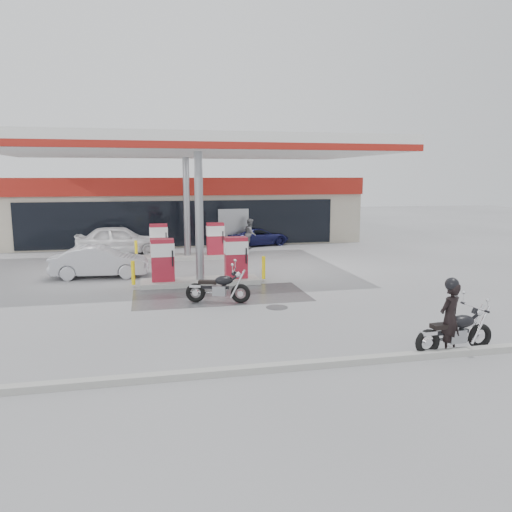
% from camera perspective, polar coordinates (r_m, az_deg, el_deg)
% --- Properties ---
extents(ground, '(90.00, 90.00, 0.00)m').
position_cam_1_polar(ground, '(17.40, -5.68, -4.57)').
color(ground, gray).
rests_on(ground, ground).
extents(wet_patch, '(6.00, 3.00, 0.00)m').
position_cam_1_polar(wet_patch, '(17.47, -4.05, -4.49)').
color(wet_patch, '#4C4C4F').
rests_on(wet_patch, ground).
extents(drain_cover, '(0.70, 0.70, 0.01)m').
position_cam_1_polar(drain_cover, '(15.85, 2.41, -5.89)').
color(drain_cover, '#38383A').
rests_on(drain_cover, ground).
extents(kerb, '(28.00, 0.25, 0.15)m').
position_cam_1_polar(kerb, '(10.77, -1.24, -12.90)').
color(kerb, gray).
rests_on(kerb, ground).
extents(store_building, '(22.00, 8.22, 4.00)m').
position_cam_1_polar(store_building, '(32.86, -8.98, 5.39)').
color(store_building, '#B3A996').
rests_on(store_building, ground).
extents(canopy, '(16.00, 10.02, 5.51)m').
position_cam_1_polar(canopy, '(21.91, -7.46, 12.11)').
color(canopy, silver).
rests_on(canopy, ground).
extents(pump_island_near, '(5.14, 1.30, 1.78)m').
position_cam_1_polar(pump_island_near, '(19.20, -6.41, -1.11)').
color(pump_island_near, '#9E9E99').
rests_on(pump_island_near, ground).
extents(pump_island_far, '(5.14, 1.30, 1.78)m').
position_cam_1_polar(pump_island_far, '(25.11, -7.84, 1.29)').
color(pump_island_far, '#9E9E99').
rests_on(pump_island_far, ground).
extents(main_motorcycle, '(2.10, 0.80, 1.08)m').
position_cam_1_polar(main_motorcycle, '(12.74, 21.86, -8.13)').
color(main_motorcycle, black).
rests_on(main_motorcycle, ground).
extents(biker_main, '(0.73, 0.63, 1.70)m').
position_cam_1_polar(biker_main, '(12.52, 21.27, -6.62)').
color(biker_main, black).
rests_on(biker_main, ground).
extents(parked_motorcycle, '(2.09, 1.00, 1.10)m').
position_cam_1_polar(parked_motorcycle, '(16.35, -4.25, -3.70)').
color(parked_motorcycle, black).
rests_on(parked_motorcycle, ground).
extents(sedan_white, '(4.54, 1.87, 1.54)m').
position_cam_1_polar(sedan_white, '(27.25, -15.32, 1.79)').
color(sedan_white, white).
rests_on(sedan_white, ground).
extents(attendant, '(0.87, 0.99, 1.71)m').
position_cam_1_polar(attendant, '(28.37, -0.64, 2.57)').
color(attendant, slate).
rests_on(attendant, ground).
extents(hatchback_silver, '(3.93, 1.57, 1.27)m').
position_cam_1_polar(hatchback_silver, '(21.38, -17.42, -0.63)').
color(hatchback_silver, '#B3B5BC').
rests_on(hatchback_silver, ground).
extents(parked_car_left, '(3.84, 2.06, 1.06)m').
position_cam_1_polar(parked_car_left, '(31.24, -27.23, 1.56)').
color(parked_car_left, '#460F10').
rests_on(parked_car_left, ground).
extents(parked_car_right, '(4.05, 2.62, 1.04)m').
position_cam_1_polar(parked_car_right, '(29.72, 0.24, 2.22)').
color(parked_car_right, '#141543').
rests_on(parked_car_right, ground).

